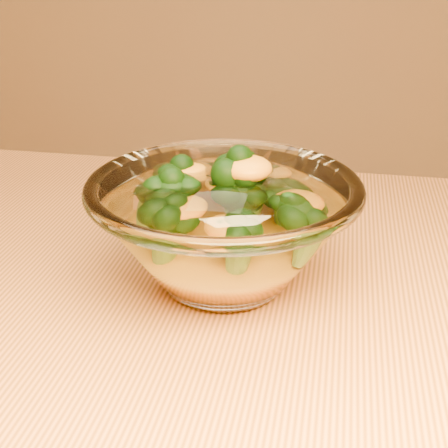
% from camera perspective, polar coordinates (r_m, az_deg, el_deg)
% --- Properties ---
extents(table, '(1.20, 0.80, 0.75)m').
position_cam_1_polar(table, '(0.59, 3.83, -17.84)').
color(table, '#D57F40').
rests_on(table, ground).
extents(glass_bowl, '(0.25, 0.25, 0.11)m').
position_cam_1_polar(glass_bowl, '(0.57, 0.00, -0.49)').
color(glass_bowl, white).
rests_on(glass_bowl, table).
extents(cheese_sauce, '(0.14, 0.14, 0.04)m').
position_cam_1_polar(cheese_sauce, '(0.58, 0.00, -2.55)').
color(cheese_sauce, yellow).
rests_on(cheese_sauce, glass_bowl).
extents(broccoli_heap, '(0.17, 0.15, 0.09)m').
position_cam_1_polar(broccoli_heap, '(0.57, -0.31, 1.80)').
color(broccoli_heap, black).
rests_on(broccoli_heap, cheese_sauce).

